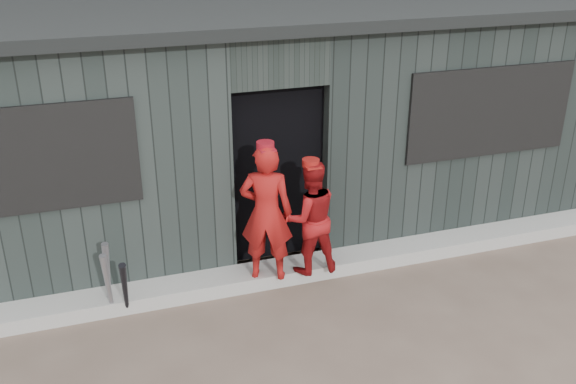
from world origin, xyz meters
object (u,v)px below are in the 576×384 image
object	(u,v)px
bat_right	(125,289)
player_grey_back	(285,191)
dugout	(244,116)
player_red_right	(310,217)
bat_left	(108,286)
bat_mid	(108,277)
player_red_left	(266,213)

from	to	relation	value
bat_right	player_grey_back	world-z (taller)	player_grey_back
dugout	player_red_right	bearing A→B (deg)	-84.18
bat_right	player_red_right	xyz separation A→B (m)	(1.87, 0.10, 0.41)
bat_left	dugout	xyz separation A→B (m)	(1.82, 1.87, 0.92)
bat_mid	bat_right	size ratio (longest dim) A/B	1.11
bat_left	player_red_right	size ratio (longest dim) A/B	0.60
bat_mid	player_red_right	size ratio (longest dim) A/B	0.65
player_red_left	player_red_right	size ratio (longest dim) A/B	1.18
player_red_left	dugout	bearing A→B (deg)	-75.52
bat_right	player_red_left	size ratio (longest dim) A/B	0.49
bat_mid	bat_right	xyz separation A→B (m)	(0.14, -0.19, -0.05)
bat_mid	player_red_right	xyz separation A→B (m)	(2.01, -0.08, 0.36)
bat_left	dugout	size ratio (longest dim) A/B	0.09
player_red_left	bat_left	bearing A→B (deg)	24.32
player_red_left	dugout	xyz separation A→B (m)	(0.26, 1.82, 0.43)
bat_left	dugout	distance (m)	2.77
player_red_right	bat_mid	bearing A→B (deg)	-0.86
bat_left	player_red_left	bearing A→B (deg)	1.65
bat_right	dugout	world-z (taller)	dugout
player_grey_back	player_red_right	bearing A→B (deg)	67.64
player_grey_back	bat_mid	bearing A→B (deg)	-2.73
player_red_right	dugout	distance (m)	1.92
bat_mid	player_red_left	xyz separation A→B (m)	(1.56, -0.07, 0.47)
dugout	bat_right	bearing A→B (deg)	-130.86
player_grey_back	bat_right	bearing A→B (deg)	3.41
bat_right	player_grey_back	distance (m)	2.11
bat_right	bat_mid	bearing A→B (deg)	126.69
dugout	bat_left	bearing A→B (deg)	-134.34
bat_left	bat_right	xyz separation A→B (m)	(0.14, -0.07, -0.02)
bat_right	player_red_right	world-z (taller)	player_red_right
bat_left	bat_mid	bearing A→B (deg)	86.98
player_red_right	dugout	xyz separation A→B (m)	(-0.19, 1.84, 0.54)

